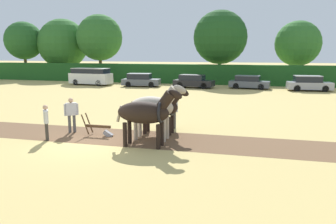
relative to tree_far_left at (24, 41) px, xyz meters
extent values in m
plane|color=tan|center=(27.33, -30.38, -5.61)|extent=(240.00, 240.00, 0.00)
cube|color=brown|center=(25.00, -29.27, -5.61)|extent=(30.68, 3.44, 0.01)
cube|color=#1E511E|center=(27.33, -2.37, -4.41)|extent=(77.90, 1.47, 2.41)
cylinder|color=brown|center=(0.00, 0.00, -3.57)|extent=(0.44, 0.44, 4.09)
sphere|color=#235623|center=(0.00, 0.00, 0.02)|extent=(5.62, 5.62, 5.62)
cylinder|color=#4C3823|center=(5.39, 1.91, -4.06)|extent=(0.44, 0.44, 3.12)
sphere|color=#2D6628|center=(5.39, 1.91, -0.45)|extent=(7.44, 7.44, 7.44)
cylinder|color=#4C3823|center=(12.09, 0.84, -3.53)|extent=(0.44, 0.44, 4.17)
sphere|color=#2D6628|center=(12.09, 0.84, 0.35)|extent=(6.51, 6.51, 6.51)
cylinder|color=#423323|center=(29.37, -0.16, -3.66)|extent=(0.44, 0.44, 3.91)
sphere|color=#1E4C1E|center=(29.37, -0.16, 0.16)|extent=(6.77, 6.77, 6.77)
cylinder|color=#423323|center=(38.89, 1.98, -3.90)|extent=(0.44, 0.44, 3.42)
sphere|color=#2D6628|center=(38.89, 1.98, -0.63)|extent=(5.67, 5.67, 5.67)
ellipsoid|color=black|center=(29.61, -30.34, -4.18)|extent=(2.22, 1.00, 0.92)
cylinder|color=black|center=(30.33, -30.07, -5.10)|extent=(0.18, 0.18, 1.02)
cylinder|color=black|center=(30.34, -30.60, -5.10)|extent=(0.18, 0.18, 1.02)
cylinder|color=black|center=(28.89, -30.09, -5.10)|extent=(0.18, 0.18, 1.02)
cylinder|color=black|center=(28.90, -30.62, -5.10)|extent=(0.18, 0.18, 1.02)
cylinder|color=black|center=(30.55, -30.33, -3.68)|extent=(0.83, 0.45, 0.91)
ellipsoid|color=black|center=(30.97, -30.32, -3.39)|extent=(0.68, 0.27, 0.54)
cube|color=gray|center=(30.74, -30.32, -3.49)|extent=(0.42, 0.09, 0.56)
cylinder|color=gray|center=(28.56, -30.36, -4.28)|extent=(0.30, 0.12, 0.71)
torus|color=black|center=(30.39, -30.33, -4.11)|extent=(0.12, 0.93, 0.93)
ellipsoid|color=#B2A38E|center=(29.60, -29.20, -4.15)|extent=(2.03, 1.06, 0.98)
cylinder|color=#B2A38E|center=(30.25, -28.90, -5.10)|extent=(0.18, 0.18, 1.03)
cylinder|color=#B2A38E|center=(30.25, -29.47, -5.10)|extent=(0.18, 0.18, 1.03)
cylinder|color=#B2A38E|center=(28.94, -28.92, -5.10)|extent=(0.18, 0.18, 1.03)
cylinder|color=#B2A38E|center=(28.95, -29.49, -5.10)|extent=(0.18, 0.18, 1.03)
cylinder|color=#B2A38E|center=(30.45, -29.19, -3.62)|extent=(0.87, 0.48, 0.95)
ellipsoid|color=#B2A38E|center=(30.88, -29.18, -3.31)|extent=(0.68, 0.27, 0.54)
cube|color=black|center=(30.64, -29.18, -3.41)|extent=(0.44, 0.09, 0.58)
cylinder|color=black|center=(28.64, -29.21, -4.25)|extent=(0.30, 0.12, 0.71)
torus|color=black|center=(30.30, -29.19, -4.07)|extent=(0.13, 0.99, 0.99)
ellipsoid|color=black|center=(29.58, -28.06, -4.32)|extent=(1.92, 1.01, 0.93)
cylinder|color=black|center=(30.19, -27.78, -5.17)|extent=(0.18, 0.18, 0.88)
cylinder|color=black|center=(30.20, -28.32, -5.17)|extent=(0.18, 0.18, 0.88)
cylinder|color=black|center=(28.96, -27.80, -5.17)|extent=(0.18, 0.18, 0.88)
cylinder|color=black|center=(28.96, -28.33, -5.17)|extent=(0.18, 0.18, 0.88)
cylinder|color=black|center=(30.39, -28.04, -3.84)|extent=(0.80, 0.45, 0.87)
ellipsoid|color=black|center=(30.77, -28.04, -3.56)|extent=(0.68, 0.27, 0.54)
cube|color=gray|center=(30.56, -28.04, -3.64)|extent=(0.39, 0.09, 0.53)
cylinder|color=gray|center=(28.67, -28.07, -4.42)|extent=(0.30, 0.12, 0.71)
torus|color=black|center=(30.25, -28.05, -4.25)|extent=(0.12, 0.95, 0.94)
cube|color=#4C331E|center=(26.97, -29.24, -5.16)|extent=(1.25, 0.12, 0.12)
cube|color=#939399|center=(27.47, -29.23, -5.51)|extent=(0.48, 0.21, 0.39)
cylinder|color=#4C331E|center=(26.40, -29.05, -5.06)|extent=(0.40, 0.07, 0.96)
cylinder|color=#4C331E|center=(26.41, -29.45, -5.06)|extent=(0.40, 0.07, 0.96)
cylinder|color=#4C4C4C|center=(25.53, -28.94, -5.18)|extent=(0.14, 0.14, 0.86)
cylinder|color=#4C4C4C|center=(25.35, -29.07, -5.18)|extent=(0.14, 0.14, 0.86)
cube|color=#B7B7BC|center=(25.44, -29.01, -4.45)|extent=(0.52, 0.46, 0.61)
sphere|color=tan|center=(25.44, -29.01, -4.02)|extent=(0.23, 0.23, 0.23)
cylinder|color=#B7B7BC|center=(25.68, -28.83, -4.47)|extent=(0.09, 0.09, 0.57)
cylinder|color=#B7B7BC|center=(25.21, -29.18, -4.47)|extent=(0.09, 0.09, 0.57)
cylinder|color=#4C4C4C|center=(29.91, -26.69, -5.17)|extent=(0.14, 0.14, 0.88)
cylinder|color=#4C4C4C|center=(30.08, -26.84, -5.17)|extent=(0.14, 0.14, 0.88)
cube|color=silver|center=(29.99, -26.76, -4.42)|extent=(0.52, 0.49, 0.63)
sphere|color=tan|center=(29.99, -26.76, -3.98)|extent=(0.24, 0.24, 0.24)
cylinder|color=silver|center=(29.76, -26.57, -4.44)|extent=(0.09, 0.09, 0.59)
cylinder|color=silver|center=(30.22, -26.96, -4.44)|extent=(0.09, 0.09, 0.59)
cylinder|color=#665B4C|center=(29.99, -26.76, -3.91)|extent=(0.45, 0.45, 0.02)
cylinder|color=#665B4C|center=(29.99, -26.76, -3.86)|extent=(0.23, 0.23, 0.10)
cylinder|color=#38332D|center=(25.07, -30.50, -5.21)|extent=(0.14, 0.14, 0.81)
cylinder|color=#38332D|center=(25.20, -30.67, -5.21)|extent=(0.14, 0.14, 0.81)
cube|color=silver|center=(25.14, -30.59, -4.52)|extent=(0.44, 0.50, 0.57)
sphere|color=tan|center=(25.14, -30.59, -4.12)|extent=(0.22, 0.22, 0.22)
cylinder|color=silver|center=(24.97, -30.36, -4.55)|extent=(0.09, 0.09, 0.54)
cylinder|color=silver|center=(25.31, -30.81, -4.55)|extent=(0.09, 0.09, 0.54)
cube|color=silver|center=(14.77, -7.20, -4.81)|extent=(5.26, 2.35, 1.22)
cube|color=black|center=(14.77, -7.20, -3.92)|extent=(4.63, 2.10, 0.55)
cube|color=silver|center=(14.77, -7.20, -3.62)|extent=(4.63, 2.10, 0.06)
cylinder|color=black|center=(16.43, -6.54, -5.25)|extent=(0.74, 0.29, 0.72)
cylinder|color=black|center=(16.27, -8.17, -5.25)|extent=(0.74, 0.29, 0.72)
cylinder|color=black|center=(13.28, -6.23, -5.25)|extent=(0.74, 0.29, 0.72)
cylinder|color=black|center=(13.12, -7.86, -5.25)|extent=(0.74, 0.29, 0.72)
cube|color=#565B66|center=(21.25, -7.26, -5.09)|extent=(4.47, 2.26, 0.69)
cube|color=black|center=(21.03, -7.28, -4.46)|extent=(2.74, 1.89, 0.58)
cube|color=#565B66|center=(21.03, -7.28, -4.14)|extent=(2.74, 1.89, 0.06)
cylinder|color=black|center=(22.49, -6.33, -5.30)|extent=(0.66, 0.29, 0.64)
cylinder|color=black|center=(22.66, -7.90, -5.30)|extent=(0.66, 0.29, 0.64)
cylinder|color=black|center=(19.83, -6.62, -5.30)|extent=(0.66, 0.29, 0.64)
cylinder|color=black|center=(20.00, -8.19, -5.30)|extent=(0.66, 0.29, 0.64)
cube|color=black|center=(27.35, -7.02, -5.10)|extent=(4.58, 2.32, 0.66)
cube|color=black|center=(27.14, -6.99, -4.50)|extent=(2.81, 1.92, 0.53)
cube|color=black|center=(27.14, -6.99, -4.20)|extent=(2.81, 1.92, 0.06)
cylinder|color=black|center=(28.80, -6.40, -5.27)|extent=(0.70, 0.30, 0.68)
cylinder|color=black|center=(28.61, -7.97, -5.27)|extent=(0.70, 0.30, 0.68)
cylinder|color=black|center=(26.10, -6.07, -5.27)|extent=(0.70, 0.30, 0.68)
cylinder|color=black|center=(25.91, -7.64, -5.27)|extent=(0.70, 0.30, 0.68)
cube|color=#565B66|center=(33.35, -6.39, -5.11)|extent=(4.39, 2.22, 0.66)
cube|color=black|center=(33.14, -6.37, -4.51)|extent=(2.69, 1.85, 0.53)
cube|color=#565B66|center=(33.14, -6.37, -4.22)|extent=(2.69, 1.85, 0.06)
cylinder|color=black|center=(34.73, -5.78, -5.29)|extent=(0.66, 0.29, 0.64)
cylinder|color=black|center=(34.56, -7.30, -5.29)|extent=(0.66, 0.29, 0.64)
cylinder|color=black|center=(32.14, -5.48, -5.29)|extent=(0.66, 0.29, 0.64)
cylinder|color=black|center=(31.96, -7.00, -5.29)|extent=(0.66, 0.29, 0.64)
cube|color=#9E9EA8|center=(39.31, -6.87, -5.08)|extent=(4.43, 2.18, 0.72)
cube|color=black|center=(39.10, -6.89, -4.42)|extent=(2.71, 1.85, 0.60)
cube|color=#9E9EA8|center=(39.10, -6.89, -4.09)|extent=(2.71, 1.85, 0.06)
cylinder|color=black|center=(40.57, -5.96, -5.29)|extent=(0.67, 0.27, 0.65)
cylinder|color=black|center=(40.71, -7.55, -5.29)|extent=(0.67, 0.27, 0.65)
cylinder|color=black|center=(37.92, -6.18, -5.29)|extent=(0.67, 0.27, 0.65)
cylinder|color=black|center=(38.05, -7.78, -5.29)|extent=(0.67, 0.27, 0.65)
camera|label=1|loc=(34.07, -42.87, -1.74)|focal=35.00mm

